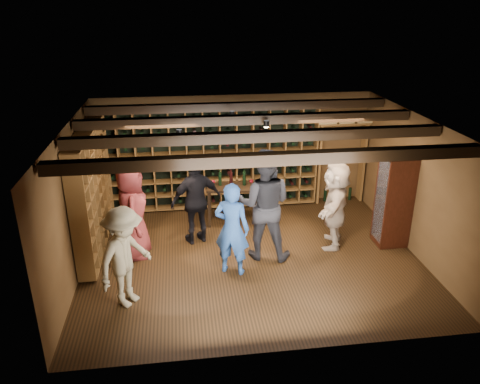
{
  "coord_description": "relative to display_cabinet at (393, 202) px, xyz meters",
  "views": [
    {
      "loc": [
        -1.2,
        -7.36,
        4.37
      ],
      "look_at": [
        -0.19,
        0.2,
        1.22
      ],
      "focal_mm": 35.0,
      "sensor_mm": 36.0,
      "label": 1
    }
  ],
  "objects": [
    {
      "name": "room_shell",
      "position": [
        -2.71,
        -0.15,
        1.56
      ],
      "size": [
        6.0,
        6.0,
        6.0
      ],
      "color": "brown",
      "rests_on": "ground"
    },
    {
      "name": "ground",
      "position": [
        -2.71,
        -0.2,
        -0.86
      ],
      "size": [
        6.0,
        6.0,
        0.0
      ],
      "primitive_type": "plane",
      "color": "black",
      "rests_on": "ground"
    },
    {
      "name": "guest_khaki",
      "position": [
        -4.81,
        -1.31,
        -0.05
      ],
      "size": [
        1.1,
        1.19,
        1.61
      ],
      "primitive_type": "imported",
      "rotation": [
        0.0,
        0.0,
        0.94
      ],
      "color": "gray",
      "rests_on": "ground"
    },
    {
      "name": "guest_red_floral",
      "position": [
        -4.81,
        0.16,
        0.03
      ],
      "size": [
        0.62,
        0.9,
        1.78
      ],
      "primitive_type": "imported",
      "rotation": [
        0.0,
        0.0,
        1.63
      ],
      "color": "maroon",
      "rests_on": "ground"
    },
    {
      "name": "wine_rack_back",
      "position": [
        -3.24,
        2.13,
        0.29
      ],
      "size": [
        4.65,
        0.3,
        2.2
      ],
      "color": "brown",
      "rests_on": "ground"
    },
    {
      "name": "guest_beige",
      "position": [
        -1.1,
        0.08,
        -0.02
      ],
      "size": [
        1.04,
        1.62,
        1.67
      ],
      "primitive_type": "imported",
      "rotation": [
        0.0,
        0.0,
        4.33
      ],
      "color": "tan",
      "rests_on": "ground"
    },
    {
      "name": "guest_woman_black",
      "position": [
        -3.66,
        0.55,
        -0.0
      ],
      "size": [
        1.08,
        0.72,
        1.71
      ],
      "primitive_type": "imported",
      "rotation": [
        0.0,
        0.0,
        3.48
      ],
      "color": "black",
      "rests_on": "ground"
    },
    {
      "name": "wine_rack_left",
      "position": [
        -5.54,
        0.62,
        0.29
      ],
      "size": [
        0.3,
        2.65,
        2.2
      ],
      "color": "brown",
      "rests_on": "ground"
    },
    {
      "name": "man_grey_suit",
      "position": [
        -2.49,
        -0.15,
        0.17
      ],
      "size": [
        1.18,
        1.03,
        2.05
      ],
      "primitive_type": "imported",
      "rotation": [
        0.0,
        0.0,
        2.85
      ],
      "color": "black",
      "rests_on": "ground"
    },
    {
      "name": "tasting_table",
      "position": [
        -2.87,
        1.3,
        -0.13
      ],
      "size": [
        1.14,
        0.65,
        1.1
      ],
      "rotation": [
        0.0,
        0.0,
        -0.1
      ],
      "color": "black",
      "rests_on": "ground"
    },
    {
      "name": "crate_shelf",
      "position": [
        -0.31,
        2.12,
        0.71
      ],
      "size": [
        1.2,
        0.32,
        2.07
      ],
      "color": "brown",
      "rests_on": "ground"
    },
    {
      "name": "display_cabinet",
      "position": [
        0.0,
        0.0,
        0.0
      ],
      "size": [
        0.55,
        0.5,
        1.75
      ],
      "color": "#34130A",
      "rests_on": "ground"
    },
    {
      "name": "man_blue_shirt",
      "position": [
        -3.12,
        -0.63,
        -0.03
      ],
      "size": [
        0.7,
        0.59,
        1.64
      ],
      "primitive_type": "imported",
      "rotation": [
        0.0,
        0.0,
        2.75
      ],
      "color": "navy",
      "rests_on": "ground"
    }
  ]
}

